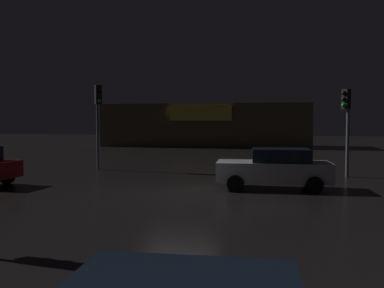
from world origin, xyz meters
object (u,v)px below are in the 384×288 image
(store_building, at_px, (207,125))
(traffic_signal_main, at_px, (346,115))
(car_near, at_px, (275,168))
(traffic_signal_opposite, at_px, (98,107))

(store_building, xyz_separation_m, traffic_signal_main, (10.18, -22.06, 0.70))
(traffic_signal_main, height_order, car_near, traffic_signal_main)
(store_building, distance_m, car_near, 27.10)
(car_near, bearing_deg, traffic_signal_main, 52.64)
(store_building, height_order, car_near, store_building)
(traffic_signal_opposite, bearing_deg, store_building, 84.93)
(traffic_signal_opposite, height_order, car_near, traffic_signal_opposite)
(store_building, distance_m, traffic_signal_main, 24.30)
(traffic_signal_main, relative_size, traffic_signal_opposite, 0.91)
(car_near, bearing_deg, store_building, 105.15)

